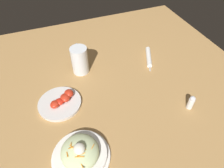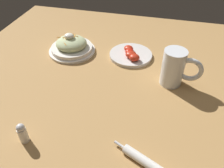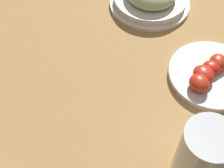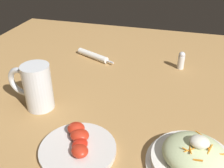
{
  "view_description": "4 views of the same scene",
  "coord_description": "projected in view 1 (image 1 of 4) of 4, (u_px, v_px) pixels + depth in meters",
  "views": [
    {
      "loc": [
        -0.59,
        0.25,
        0.7
      ],
      "look_at": [
        -0.03,
        0.03,
        0.08
      ],
      "focal_mm": 31.6,
      "sensor_mm": 36.0,
      "label": 1
    },
    {
      "loc": [
        0.14,
        -0.61,
        0.57
      ],
      "look_at": [
        -0.01,
        -0.01,
        0.05
      ],
      "focal_mm": 36.98,
      "sensor_mm": 36.0,
      "label": 2
    },
    {
      "loc": [
        0.35,
        -0.1,
        0.57
      ],
      "look_at": [
        -0.0,
        0.03,
        0.07
      ],
      "focal_mm": 51.93,
      "sensor_mm": 36.0,
      "label": 3
    },
    {
      "loc": [
        -0.2,
        0.69,
        0.47
      ],
      "look_at": [
        -0.02,
        0.04,
        0.07
      ],
      "focal_mm": 41.17,
      "sensor_mm": 36.0,
      "label": 4
    }
  ],
  "objects": [
    {
      "name": "ground_plane",
      "position": [
        115.0,
        90.0,
        0.95
      ],
      "size": [
        1.43,
        1.43,
        0.0
      ],
      "primitive_type": "plane",
      "color": "#B2844C"
    },
    {
      "name": "salad_plate",
      "position": [
        80.0,
        154.0,
        0.7
      ],
      "size": [
        0.21,
        0.21,
        0.09
      ],
      "color": "white",
      "rests_on": "ground_plane"
    },
    {
      "name": "beer_mug",
      "position": [
        80.0,
        61.0,
        1.0
      ],
      "size": [
        0.15,
        0.08,
        0.14
      ],
      "color": "white",
      "rests_on": "ground_plane"
    },
    {
      "name": "napkin_roll",
      "position": [
        149.0,
        57.0,
        1.1
      ],
      "size": [
        0.18,
        0.1,
        0.03
      ],
      "color": "white",
      "rests_on": "ground_plane"
    },
    {
      "name": "tomato_plate",
      "position": [
        61.0,
        102.0,
        0.88
      ],
      "size": [
        0.19,
        0.19,
        0.04
      ],
      "color": "silver",
      "rests_on": "ground_plane"
    },
    {
      "name": "salt_shaker",
      "position": [
        191.0,
        102.0,
        0.85
      ],
      "size": [
        0.03,
        0.03,
        0.07
      ],
      "color": "white",
      "rests_on": "ground_plane"
    }
  ]
}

